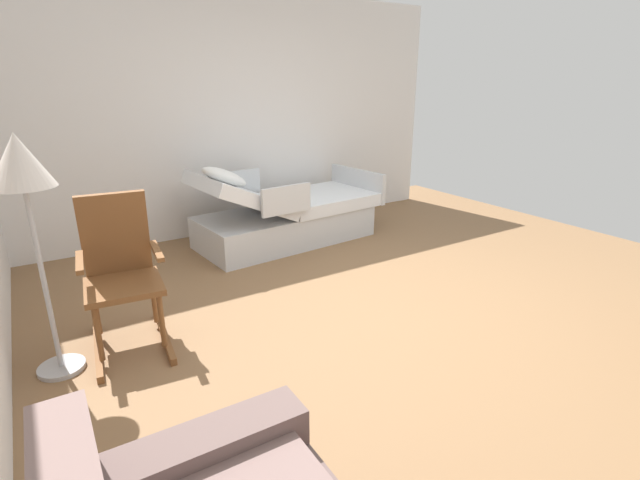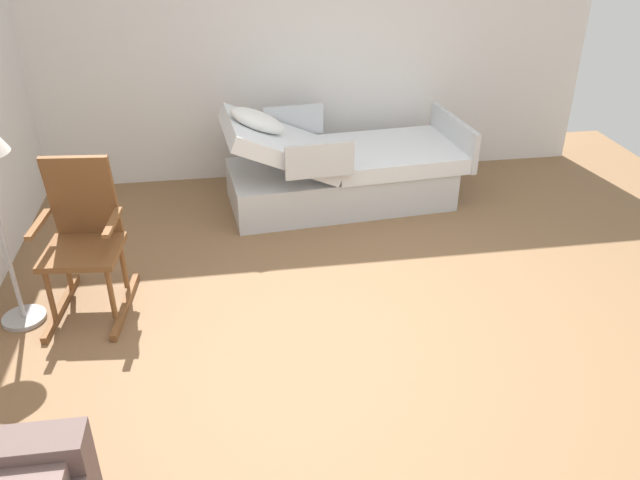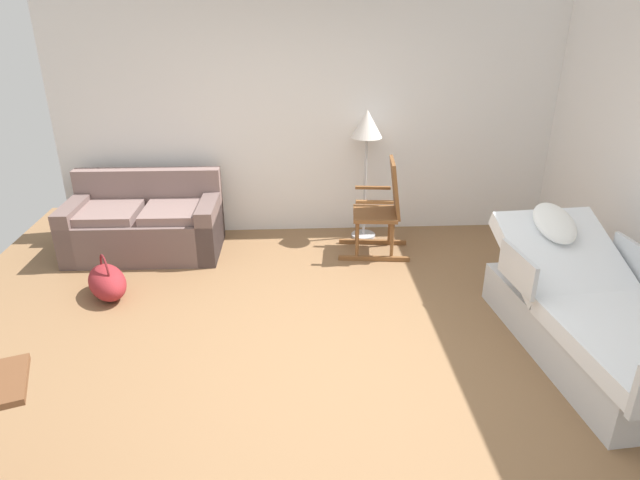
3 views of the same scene
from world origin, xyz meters
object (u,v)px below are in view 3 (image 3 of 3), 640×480
at_px(rocking_chair, 382,209).
at_px(floor_lamp, 367,133).
at_px(hospital_bed, 592,321).
at_px(couch, 145,226).
at_px(duffel_bag, 107,282).

distance_m(rocking_chair, floor_lamp, 0.86).
height_order(hospital_bed, rocking_chair, rocking_chair).
height_order(couch, floor_lamp, floor_lamp).
height_order(hospital_bed, duffel_bag, hospital_bed).
bearing_deg(duffel_bag, rocking_chair, 17.32).
height_order(hospital_bed, couch, hospital_bed).
bearing_deg(couch, duffel_bag, -97.51).
xyz_separation_m(hospital_bed, floor_lamp, (-1.46, 2.40, 0.93)).
xyz_separation_m(hospital_bed, rocking_chair, (-1.33, 1.96, 0.20)).
xyz_separation_m(floor_lamp, duffel_bag, (-2.56, -1.29, -1.07)).
bearing_deg(rocking_chair, couch, 176.35).
distance_m(couch, floor_lamp, 2.62).
relative_size(rocking_chair, floor_lamp, 0.71).
bearing_deg(rocking_chair, floor_lamp, 106.38).
relative_size(rocking_chair, duffel_bag, 1.63).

